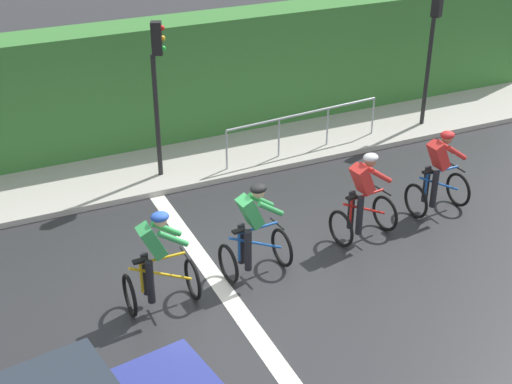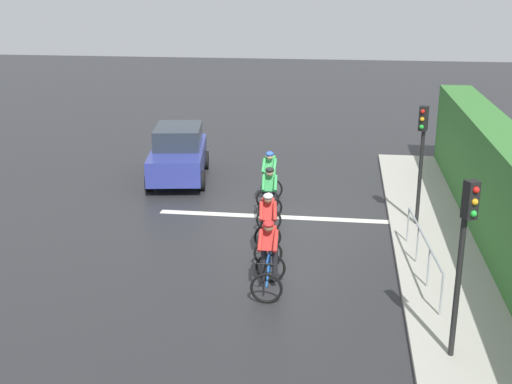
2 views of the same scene
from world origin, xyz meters
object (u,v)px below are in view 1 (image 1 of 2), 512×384
object	(u,v)px
cyclist_fourth	(157,263)
traffic_light_near_crossing	(157,78)
traffic_light_far_junction	(433,38)
pedestrian_railing_kerbside	(304,122)
cyclist_second	(363,199)
cyclist_mid	(253,233)
cyclist_lead	(439,174)

from	to	relation	value
cyclist_fourth	traffic_light_near_crossing	bearing A→B (deg)	160.87
cyclist_fourth	traffic_light_near_crossing	xyz separation A→B (m)	(-4.14, 1.43, 1.43)
traffic_light_far_junction	pedestrian_railing_kerbside	size ratio (longest dim) A/B	0.86
traffic_light_near_crossing	cyclist_second	bearing A→B (deg)	33.84
cyclist_mid	traffic_light_near_crossing	xyz separation A→B (m)	(-3.95, -0.26, 1.43)
traffic_light_near_crossing	pedestrian_railing_kerbside	bearing A→B (deg)	86.84
cyclist_second	cyclist_mid	world-z (taller)	same
traffic_light_far_junction	traffic_light_near_crossing	bearing A→B (deg)	-89.87
cyclist_second	cyclist_fourth	size ratio (longest dim) A/B	1.00
cyclist_mid	cyclist_lead	bearing A→B (deg)	96.32
cyclist_mid	cyclist_fourth	xyz separation A→B (m)	(0.19, -1.70, 0.00)
cyclist_lead	cyclist_mid	world-z (taller)	same
cyclist_fourth	cyclist_lead	bearing A→B (deg)	96.35
cyclist_fourth	traffic_light_far_junction	world-z (taller)	traffic_light_far_junction
pedestrian_railing_kerbside	cyclist_fourth	bearing A→B (deg)	-49.58
cyclist_second	traffic_light_near_crossing	bearing A→B (deg)	-146.16
cyclist_mid	cyclist_fourth	size ratio (longest dim) A/B	1.00
cyclist_second	pedestrian_railing_kerbside	distance (m)	3.62
cyclist_second	cyclist_mid	xyz separation A→B (m)	(0.22, -2.24, 0.00)
cyclist_lead	cyclist_fourth	world-z (taller)	same
cyclist_fourth	traffic_light_near_crossing	distance (m)	4.60
cyclist_fourth	pedestrian_railing_kerbside	size ratio (longest dim) A/B	0.43
cyclist_lead	cyclist_second	distance (m)	1.83
cyclist_mid	pedestrian_railing_kerbside	world-z (taller)	cyclist_mid
cyclist_lead	cyclist_mid	size ratio (longest dim) A/B	1.00
pedestrian_railing_kerbside	traffic_light_far_junction	bearing A→B (deg)	93.22
cyclist_lead	cyclist_second	xyz separation A→B (m)	(0.23, -1.81, 0.00)
cyclist_second	pedestrian_railing_kerbside	xyz separation A→B (m)	(-3.55, 0.71, 0.00)
traffic_light_near_crossing	pedestrian_railing_kerbside	world-z (taller)	traffic_light_near_crossing
cyclist_second	traffic_light_near_crossing	xyz separation A→B (m)	(-3.73, -2.50, 1.43)
cyclist_lead	cyclist_second	size ratio (longest dim) A/B	1.00
traffic_light_far_junction	cyclist_lead	bearing A→B (deg)	-33.38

